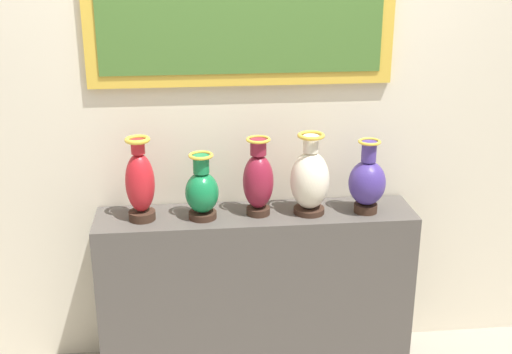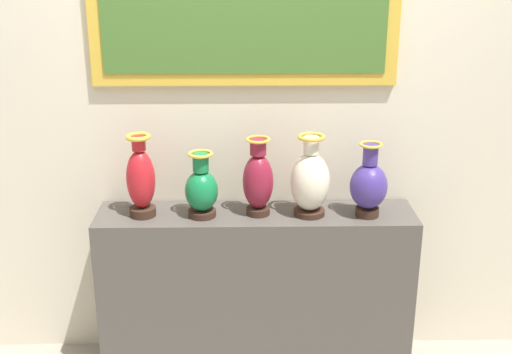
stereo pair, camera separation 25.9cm
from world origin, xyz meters
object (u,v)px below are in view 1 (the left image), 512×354
(vase_crimson, at_px, (140,183))
(vase_burgundy, at_px, (258,180))
(vase_emerald, at_px, (202,191))
(vase_ivory, at_px, (310,179))
(vase_indigo, at_px, (367,182))

(vase_crimson, xyz_separation_m, vase_burgundy, (0.55, 0.01, -0.01))
(vase_crimson, bearing_deg, vase_emerald, -2.36)
(vase_burgundy, relative_size, vase_ivory, 0.96)
(vase_emerald, relative_size, vase_indigo, 0.88)
(vase_ivory, bearing_deg, vase_emerald, -179.09)
(vase_crimson, height_order, vase_ivory, vase_crimson)
(vase_ivory, bearing_deg, vase_crimson, 179.74)
(vase_emerald, height_order, vase_burgundy, vase_burgundy)
(vase_emerald, distance_m, vase_indigo, 0.79)
(vase_burgundy, relative_size, vase_indigo, 1.05)
(vase_crimson, distance_m, vase_indigo, 1.08)
(vase_burgundy, xyz_separation_m, vase_indigo, (0.52, -0.03, -0.02))
(vase_emerald, xyz_separation_m, vase_ivory, (0.52, 0.01, 0.04))
(vase_emerald, bearing_deg, vase_crimson, 177.64)
(vase_emerald, relative_size, vase_burgundy, 0.84)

